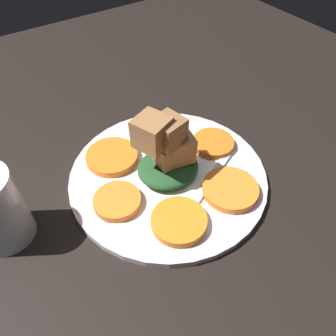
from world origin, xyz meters
TOP-DOWN VIEW (x-y plane):
  - table_slab at (0.00, 0.00)cm, footprint 120.00×120.00cm
  - plate at (0.00, 0.00)cm, footprint 28.00×28.00cm
  - carrot_slice_0 at (8.86, 0.74)cm, footprint 6.32×6.32cm
  - carrot_slice_1 at (4.77, 8.09)cm, footprint 6.78×6.78cm
  - carrot_slice_2 at (-5.25, 6.91)cm, footprint 7.59×7.59cm
  - carrot_slice_3 at (-8.51, -0.74)cm, footprint 6.23×6.23cm
  - carrot_slice_4 at (-3.71, -7.80)cm, footprint 7.01×7.01cm
  - carrot_slice_5 at (4.93, -7.58)cm, footprint 7.52×7.52cm
  - center_pile at (-0.08, 0.05)cm, footprint 8.94×7.88cm
  - fork at (1.00, -5.89)cm, footprint 16.32×8.64cm

SIDE VIEW (x-z plane):
  - table_slab at x=0.00cm, z-range 0.00..2.00cm
  - plate at x=0.00cm, z-range 1.99..3.04cm
  - fork at x=1.00cm, z-range 3.10..3.50cm
  - carrot_slice_0 at x=8.86cm, z-range 3.10..4.14cm
  - carrot_slice_1 at x=4.77cm, z-range 3.10..4.14cm
  - carrot_slice_2 at x=-5.25cm, z-range 3.10..4.14cm
  - carrot_slice_3 at x=-8.51cm, z-range 3.10..4.14cm
  - carrot_slice_4 at x=-3.71cm, z-range 3.10..4.14cm
  - carrot_slice_5 at x=4.93cm, z-range 3.10..4.14cm
  - center_pile at x=-0.08cm, z-range 2.04..12.15cm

